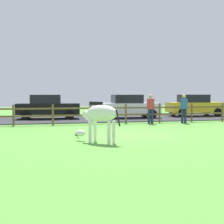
{
  "coord_description": "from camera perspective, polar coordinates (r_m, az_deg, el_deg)",
  "views": [
    {
      "loc": [
        -4.16,
        -13.36,
        1.7
      ],
      "look_at": [
        -0.7,
        0.63,
        0.91
      ],
      "focal_mm": 54.57,
      "sensor_mm": 36.0,
      "label": 1
    }
  ],
  "objects": [
    {
      "name": "visitor_left_of_tree",
      "position": [
        19.75,
        11.96,
        0.78
      ],
      "size": [
        0.39,
        0.27,
        1.64
      ],
      "color": "#232847",
      "rests_on": "ground_plane"
    },
    {
      "name": "parked_car_white",
      "position": [
        22.89,
        2.77,
        1.0
      ],
      "size": [
        4.07,
        2.01,
        1.56
      ],
      "color": "white",
      "rests_on": "parking_asphalt"
    },
    {
      "name": "zebra",
      "position": [
        11.61,
        -2.07,
        -0.67
      ],
      "size": [
        1.43,
        1.57,
        1.41
      ],
      "color": "white",
      "rests_on": "ground_plane"
    },
    {
      "name": "visitor_right_of_tree",
      "position": [
        19.02,
        6.48,
        0.74
      ],
      "size": [
        0.37,
        0.24,
        1.64
      ],
      "color": "#232847",
      "rests_on": "ground_plane"
    },
    {
      "name": "crow_on_grass",
      "position": [
        13.11,
        -5.78,
        -3.75
      ],
      "size": [
        0.21,
        0.1,
        0.2
      ],
      "color": "black",
      "rests_on": "ground_plane"
    },
    {
      "name": "ground_plane",
      "position": [
        14.1,
        3.38,
        -3.78
      ],
      "size": [
        60.0,
        60.0,
        0.0
      ],
      "primitive_type": "plane",
      "color": "#549338"
    },
    {
      "name": "paddock_fence",
      "position": [
        18.69,
        -3.66,
        -0.11
      ],
      "size": [
        20.42,
        0.11,
        1.11
      ],
      "color": "brown",
      "rests_on": "ground_plane"
    },
    {
      "name": "parked_car_yellow",
      "position": [
        25.41,
        13.68,
        1.13
      ],
      "size": [
        4.06,
        2.01,
        1.56
      ],
      "color": "yellow",
      "rests_on": "parking_asphalt"
    },
    {
      "name": "parked_car_black",
      "position": [
        22.44,
        -10.75,
        0.91
      ],
      "size": [
        4.14,
        2.17,
        1.56
      ],
      "color": "black",
      "rests_on": "parking_asphalt"
    },
    {
      "name": "parking_asphalt",
      "position": [
        23.1,
        -3.48,
        -1.01
      ],
      "size": [
        28.0,
        7.4,
        0.05
      ],
      "primitive_type": "cube",
      "color": "#2D2D33",
      "rests_on": "ground_plane"
    }
  ]
}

